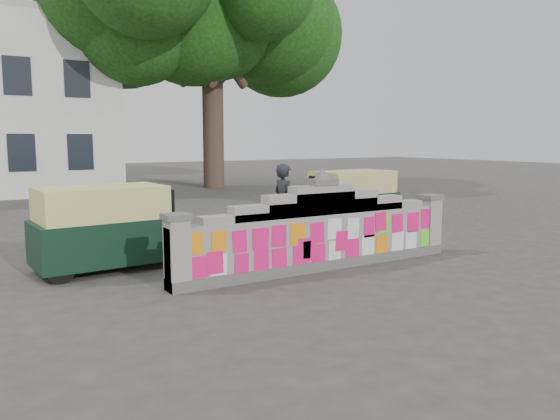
{
  "coord_description": "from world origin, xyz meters",
  "views": [
    {
      "loc": [
        -6.3,
        -8.62,
        2.58
      ],
      "look_at": [
        -0.35,
        1.0,
        1.1
      ],
      "focal_mm": 35.0,
      "sensor_mm": 36.0,
      "label": 1
    }
  ],
  "objects_px": {
    "cyclist_bike": "(284,231)",
    "rickshaw_right": "(351,198)",
    "pedestrian": "(331,210)",
    "cyclist_rider": "(284,215)",
    "rickshaw_left": "(106,227)"
  },
  "relations": [
    {
      "from": "cyclist_bike",
      "to": "rickshaw_right",
      "type": "distance_m",
      "value": 4.33
    },
    {
      "from": "pedestrian",
      "to": "rickshaw_right",
      "type": "relative_size",
      "value": 0.51
    },
    {
      "from": "cyclist_rider",
      "to": "pedestrian",
      "type": "bearing_deg",
      "value": -68.01
    },
    {
      "from": "pedestrian",
      "to": "rickshaw_left",
      "type": "height_order",
      "value": "rickshaw_left"
    },
    {
      "from": "cyclist_bike",
      "to": "rickshaw_right",
      "type": "relative_size",
      "value": 0.66
    },
    {
      "from": "rickshaw_right",
      "to": "cyclist_rider",
      "type": "bearing_deg",
      "value": 27.03
    },
    {
      "from": "cyclist_bike",
      "to": "pedestrian",
      "type": "height_order",
      "value": "pedestrian"
    },
    {
      "from": "pedestrian",
      "to": "rickshaw_right",
      "type": "distance_m",
      "value": 2.14
    },
    {
      "from": "cyclist_rider",
      "to": "pedestrian",
      "type": "relative_size",
      "value": 1.17
    },
    {
      "from": "cyclist_rider",
      "to": "rickshaw_right",
      "type": "bearing_deg",
      "value": -61.75
    },
    {
      "from": "pedestrian",
      "to": "rickshaw_right",
      "type": "height_order",
      "value": "rickshaw_right"
    },
    {
      "from": "cyclist_rider",
      "to": "rickshaw_right",
      "type": "relative_size",
      "value": 0.59
    },
    {
      "from": "cyclist_bike",
      "to": "rickshaw_left",
      "type": "xyz_separation_m",
      "value": [
        -3.77,
        0.61,
        0.33
      ]
    },
    {
      "from": "pedestrian",
      "to": "rickshaw_left",
      "type": "distance_m",
      "value": 5.78
    },
    {
      "from": "cyclist_bike",
      "to": "rickshaw_left",
      "type": "height_order",
      "value": "rickshaw_left"
    }
  ]
}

